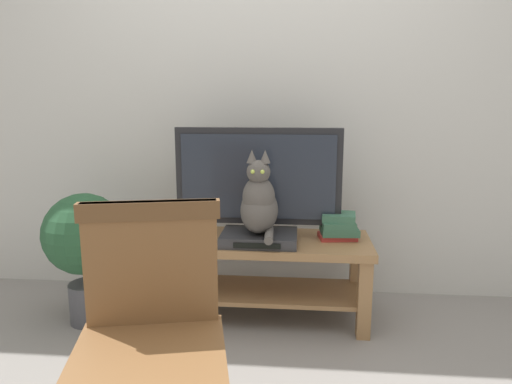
{
  "coord_description": "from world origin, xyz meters",
  "views": [
    {
      "loc": [
        0.22,
        -1.86,
        1.23
      ],
      "look_at": [
        -0.0,
        0.57,
        0.74
      ],
      "focal_mm": 32.67,
      "sensor_mm": 36.0,
      "label": 1
    }
  ],
  "objects_px": {
    "cat": "(259,203)",
    "book_stack": "(339,226)",
    "wooden_chair": "(150,326)",
    "tv": "(258,180)",
    "tv_stand": "(257,262)",
    "media_box": "(259,238)",
    "potted_plant": "(85,242)"
  },
  "relations": [
    {
      "from": "cat",
      "to": "book_stack",
      "type": "relative_size",
      "value": 2.0
    },
    {
      "from": "wooden_chair",
      "to": "book_stack",
      "type": "bearing_deg",
      "value": 61.27
    },
    {
      "from": "cat",
      "to": "book_stack",
      "type": "xyz_separation_m",
      "value": [
        0.43,
        0.13,
        -0.15
      ]
    },
    {
      "from": "tv",
      "to": "wooden_chair",
      "type": "relative_size",
      "value": 1.01
    },
    {
      "from": "tv_stand",
      "to": "cat",
      "type": "xyz_separation_m",
      "value": [
        0.02,
        -0.09,
        0.36
      ]
    },
    {
      "from": "tv_stand",
      "to": "book_stack",
      "type": "bearing_deg",
      "value": 5.52
    },
    {
      "from": "media_box",
      "to": "cat",
      "type": "relative_size",
      "value": 0.9
    },
    {
      "from": "tv_stand",
      "to": "tv",
      "type": "bearing_deg",
      "value": 89.97
    },
    {
      "from": "cat",
      "to": "book_stack",
      "type": "height_order",
      "value": "cat"
    },
    {
      "from": "cat",
      "to": "book_stack",
      "type": "bearing_deg",
      "value": 17.22
    },
    {
      "from": "tv_stand",
      "to": "potted_plant",
      "type": "bearing_deg",
      "value": -171.37
    },
    {
      "from": "tv_stand",
      "to": "wooden_chair",
      "type": "xyz_separation_m",
      "value": [
        -0.22,
        -1.19,
        0.21
      ]
    },
    {
      "from": "tv",
      "to": "potted_plant",
      "type": "relative_size",
      "value": 1.25
    },
    {
      "from": "tv",
      "to": "potted_plant",
      "type": "bearing_deg",
      "value": -168.03
    },
    {
      "from": "potted_plant",
      "to": "wooden_chair",
      "type": "bearing_deg",
      "value": -55.99
    },
    {
      "from": "tv_stand",
      "to": "tv",
      "type": "distance_m",
      "value": 0.46
    },
    {
      "from": "tv_stand",
      "to": "cat",
      "type": "height_order",
      "value": "cat"
    },
    {
      "from": "tv_stand",
      "to": "cat",
      "type": "bearing_deg",
      "value": -76.96
    },
    {
      "from": "tv",
      "to": "wooden_chair",
      "type": "height_order",
      "value": "tv"
    },
    {
      "from": "tv_stand",
      "to": "tv",
      "type": "relative_size",
      "value": 1.36
    },
    {
      "from": "potted_plant",
      "to": "tv_stand",
      "type": "bearing_deg",
      "value": 8.63
    },
    {
      "from": "tv",
      "to": "wooden_chair",
      "type": "bearing_deg",
      "value": -100.17
    },
    {
      "from": "wooden_chair",
      "to": "potted_plant",
      "type": "height_order",
      "value": "wooden_chair"
    },
    {
      "from": "cat",
      "to": "book_stack",
      "type": "distance_m",
      "value": 0.48
    },
    {
      "from": "wooden_chair",
      "to": "book_stack",
      "type": "height_order",
      "value": "wooden_chair"
    },
    {
      "from": "tv",
      "to": "book_stack",
      "type": "relative_size",
      "value": 4.06
    },
    {
      "from": "cat",
      "to": "wooden_chair",
      "type": "bearing_deg",
      "value": -102.53
    },
    {
      "from": "tv_stand",
      "to": "book_stack",
      "type": "distance_m",
      "value": 0.5
    },
    {
      "from": "tv",
      "to": "cat",
      "type": "height_order",
      "value": "tv"
    },
    {
      "from": "wooden_chair",
      "to": "tv_stand",
      "type": "bearing_deg",
      "value": 79.36
    },
    {
      "from": "media_box",
      "to": "wooden_chair",
      "type": "height_order",
      "value": "wooden_chair"
    },
    {
      "from": "tv",
      "to": "potted_plant",
      "type": "height_order",
      "value": "tv"
    }
  ]
}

